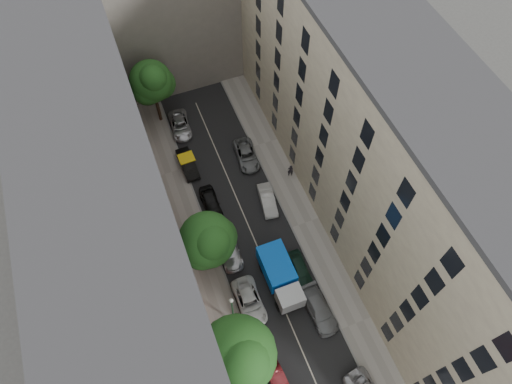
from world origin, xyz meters
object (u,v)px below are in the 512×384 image
car_left_3 (229,249)px  car_right_1 (319,310)px  car_right_4 (246,155)px  tree_near (239,356)px  tarp_truck (280,276)px  car_right_2 (300,269)px  pedestrian (290,170)px  tree_far (152,83)px  car_left_1 (275,376)px  car_left_4 (211,203)px  car_left_5 (188,164)px  car_left_2 (249,302)px  tree_mid (209,241)px  car_left_6 (180,125)px  car_right_3 (268,200)px  lamp_post (232,309)px

car_left_3 → car_right_1: 10.26m
car_right_4 → tree_near: tree_near is taller
tarp_truck → tree_near: size_ratio=0.62×
car_right_2 → pedestrian: size_ratio=2.30×
tarp_truck → tree_near: (-6.21, -6.39, 5.26)m
tree_far → car_left_1: bearing=-87.3°
car_left_4 → car_left_5: 5.66m
car_left_2 → tarp_truck: bearing=16.7°
car_right_4 → car_right_1: bearing=-84.3°
car_left_1 → tree_mid: (-1.64, 11.52, 4.87)m
car_left_6 → car_right_3: car_right_3 is taller
car_right_2 → car_left_1: bearing=-124.1°
car_left_2 → pedestrian: bearing=52.9°
car_right_1 → car_right_3: 12.40m
car_right_1 → tree_far: size_ratio=0.56×
car_left_5 → lamp_post: lamp_post is taller
car_right_4 → tree_mid: 14.01m
car_left_2 → tree_near: tree_near is taller
car_left_5 → car_left_6: 5.66m
car_left_6 → tree_mid: (-1.87, -17.61, 4.87)m
tree_far → car_left_4: bearing=-82.6°
car_right_2 → lamp_post: lamp_post is taller
car_right_4 → tree_near: (-8.41, -21.04, 6.18)m
car_right_1 → tree_far: (-7.30, 27.39, 5.38)m
tree_near → tree_far: 29.86m
tree_mid → car_left_4: bearing=73.7°
pedestrian → car_right_3: bearing=56.1°
car_left_3 → car_left_5: 11.23m
car_right_2 → tree_mid: (-7.47, 3.59, 4.84)m
car_left_3 → pedestrian: 11.06m
tree_near → tree_mid: bearing=84.7°
tree_near → lamp_post: tree_near is taller
car_left_1 → car_left_6: 29.13m
car_left_6 → car_right_3: bearing=-61.7°
tree_near → pedestrian: (12.01, 17.18, -5.82)m
car_left_2 → car_left_3: (0.00, 5.60, 0.02)m
car_left_4 → tarp_truck: bearing=-70.5°
car_left_2 → car_right_1: bearing=-27.2°
car_left_1 → tree_near: bearing=147.1°
car_right_2 → car_left_5: bearing=114.5°
car_right_3 → car_left_1: bearing=-101.8°
car_left_2 → lamp_post: lamp_post is taller
car_left_3 → car_right_4: (5.60, 10.00, -0.04)m
car_left_5 → lamp_post: (-1.10, -17.92, 3.32)m
tree_mid → lamp_post: (-0.03, -5.91, -1.48)m
car_left_6 → tree_near: size_ratio=0.46×
car_left_1 → tree_near: tree_near is taller
car_right_1 → car_left_2: bearing=148.7°
car_left_5 → car_right_4: car_left_5 is taller
car_left_2 → car_left_5: bearing=93.7°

